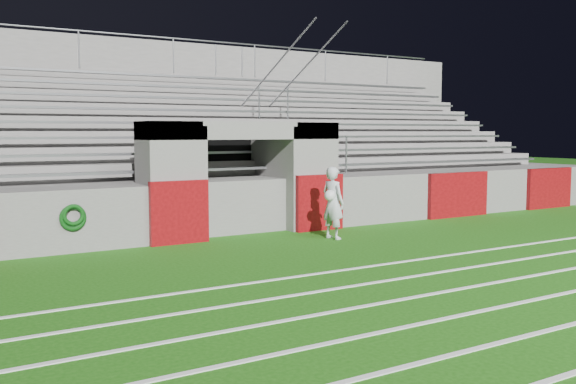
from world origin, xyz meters
TOP-DOWN VIEW (x-y plane):
  - ground at (0.00, 0.00)m, footprint 90.00×90.00m
  - field_markings at (0.00, -5.00)m, footprint 28.00×8.09m
  - stadium_structure at (0.00, 7.97)m, footprint 26.00×8.48m
  - goalkeeper_with_ball at (1.35, 1.77)m, footprint 0.52×0.65m
  - hose_coil at (-3.99, 2.93)m, footprint 0.52×0.14m

SIDE VIEW (x-z plane):
  - ground at x=0.00m, z-range 0.00..0.00m
  - field_markings at x=0.00m, z-range 0.00..0.01m
  - hose_coil at x=-3.99m, z-range 0.47..1.00m
  - goalkeeper_with_ball at x=1.35m, z-range 0.01..1.62m
  - stadium_structure at x=0.00m, z-range -1.22..4.20m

